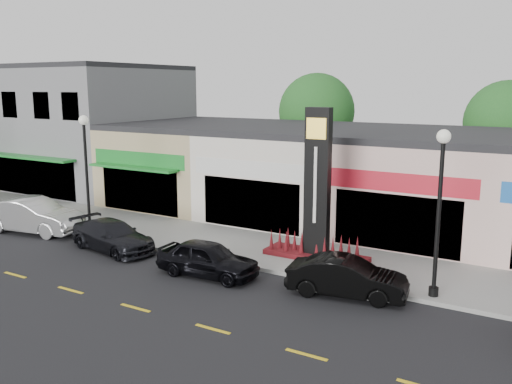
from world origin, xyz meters
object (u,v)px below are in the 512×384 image
(lamp_west_near, at_px, (86,162))
(car_black_sedan, at_px, (208,258))
(pylon_sign, at_px, (317,206))
(car_dark_sedan, at_px, (113,236))
(lamp_east_near, at_px, (440,197))
(car_black_conv, at_px, (347,277))
(car_white_van, at_px, (33,216))

(lamp_west_near, height_order, car_black_sedan, lamp_west_near)
(pylon_sign, xyz_separation_m, car_dark_sedan, (-8.13, -3.05, -1.64))
(lamp_east_near, height_order, car_black_conv, lamp_east_near)
(lamp_east_near, relative_size, car_black_conv, 1.37)
(lamp_west_near, bearing_deg, lamp_east_near, 0.00)
(pylon_sign, distance_m, car_dark_sedan, 8.84)
(lamp_west_near, xyz_separation_m, car_black_sedan, (8.24, -1.88, -2.81))
(pylon_sign, height_order, car_black_conv, pylon_sign)
(lamp_west_near, bearing_deg, pylon_sign, 8.77)
(pylon_sign, bearing_deg, lamp_west_near, -171.23)
(pylon_sign, height_order, car_white_van, pylon_sign)
(lamp_east_near, distance_m, car_black_conv, 3.99)
(car_white_van, distance_m, car_black_conv, 15.92)
(car_dark_sedan, height_order, car_black_conv, car_black_conv)
(pylon_sign, distance_m, car_white_van, 13.89)
(pylon_sign, relative_size, car_black_conv, 1.50)
(lamp_west_near, bearing_deg, car_black_sedan, -12.86)
(car_black_sedan, xyz_separation_m, car_black_conv, (5.17, 0.76, -0.01))
(car_black_sedan, bearing_deg, lamp_west_near, 74.25)
(car_white_van, bearing_deg, car_black_conv, -99.63)
(lamp_west_near, distance_m, car_black_sedan, 8.90)
(lamp_west_near, xyz_separation_m, car_white_van, (-2.51, -1.18, -2.65))
(lamp_west_near, xyz_separation_m, pylon_sign, (11.00, 1.70, -1.20))
(car_dark_sedan, bearing_deg, lamp_east_near, -74.47)
(car_black_sedan, distance_m, car_black_conv, 5.22)
(lamp_west_near, relative_size, car_dark_sedan, 1.25)
(lamp_east_near, bearing_deg, pylon_sign, 161.25)
(lamp_east_near, height_order, car_black_sedan, lamp_east_near)
(car_black_sedan, bearing_deg, car_black_conv, -84.51)
(lamp_west_near, height_order, lamp_east_near, same)
(car_white_van, bearing_deg, lamp_east_near, -96.20)
(lamp_west_near, distance_m, lamp_east_near, 16.00)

